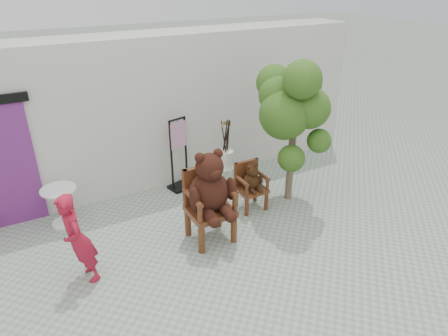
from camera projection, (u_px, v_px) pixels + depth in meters
name	position (u px, v px, depth m)	size (l,w,h in m)	color
ground_plane	(230.00, 253.00, 6.38)	(60.00, 60.00, 0.00)	gray
back_wall	(156.00, 110.00, 8.14)	(9.00, 1.00, 3.00)	beige
chair_big	(210.00, 192.00, 6.35)	(0.79, 0.84, 1.61)	#45200E
chair_small	(251.00, 182.00, 7.38)	(0.51, 0.49, 0.91)	#45200E
person	(78.00, 239.00, 5.53)	(0.52, 0.34, 1.43)	#A5142C
cafe_table	(61.00, 202.00, 6.94)	(0.60, 0.60, 0.70)	white
display_stand	(179.00, 162.00, 8.02)	(0.52, 0.45, 1.51)	black
stool_bucket	(226.00, 159.00, 8.04)	(0.32, 0.32, 1.45)	white
tree	(292.00, 104.00, 6.99)	(1.52, 1.45, 2.81)	#4B3D2D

